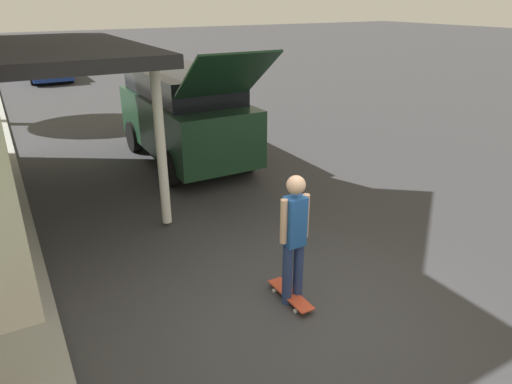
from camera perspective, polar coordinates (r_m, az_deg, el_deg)
The scene contains 5 objects.
ground_plane at distance 6.06m, azimuth 5.46°, elevation -14.68°, with size 120.00×120.00×0.00m, color #333335.
suv_parked at distance 11.14m, azimuth -8.92°, elevation 9.65°, with size 2.05×5.22×2.86m.
car_down_street at distance 25.15m, azimuth -24.66°, elevation 14.14°, with size 1.88×4.02×1.44m.
skateboarder at distance 5.71m, azimuth 4.79°, elevation -5.28°, with size 0.41×0.24×1.78m.
skateboard at distance 6.20m, azimuth 4.33°, elevation -12.70°, with size 0.22×0.82×0.10m.
Camera 1 is at (-2.85, -3.87, 3.70)m, focal length 32.00 mm.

